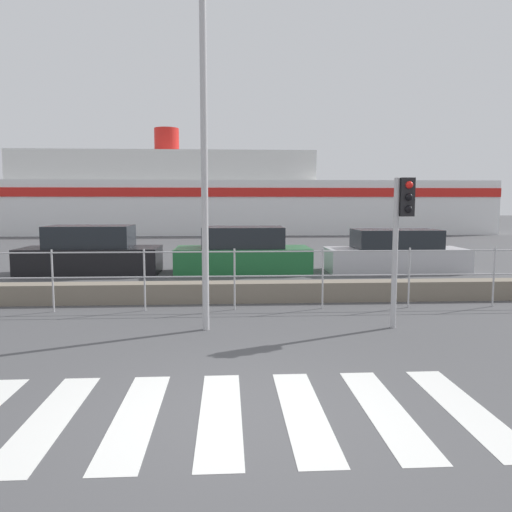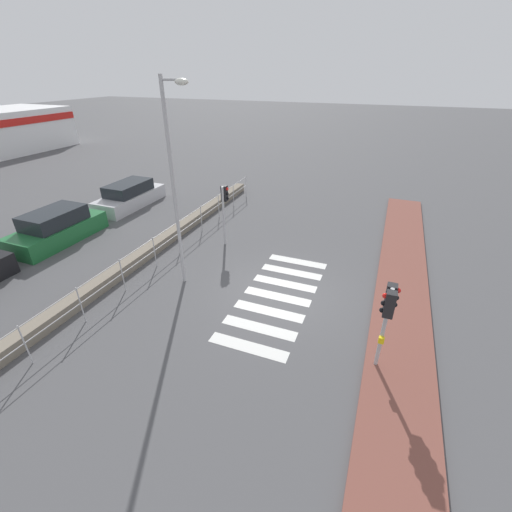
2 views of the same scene
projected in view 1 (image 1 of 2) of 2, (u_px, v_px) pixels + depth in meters
name	position (u px, v px, depth m)	size (l,w,h in m)	color
ground_plane	(242.00, 414.00, 5.39)	(160.00, 160.00, 0.00)	#4C4C4F
crosswalk	(220.00, 414.00, 5.38)	(5.85, 2.40, 0.01)	silver
seawall	(234.00, 292.00, 11.47)	(20.96, 0.55, 0.45)	slate
harbor_fence	(234.00, 270.00, 10.53)	(18.90, 0.04, 1.31)	#B2B2B5
traffic_light_far	(402.00, 218.00, 8.87)	(0.34, 0.32, 2.71)	#B2B2B5
streetlamp	(203.00, 85.00, 8.36)	(0.32, 0.95, 6.98)	#B2B2B5
ferry_boat	(217.00, 199.00, 37.32)	(37.97, 7.28, 7.68)	white
parked_car_black	(91.00, 253.00, 15.93)	(4.34, 1.76, 1.54)	black
parked_car_green	(243.00, 253.00, 16.21)	(4.33, 1.85, 1.49)	#1E6633
parked_car_silver	(395.00, 253.00, 16.50)	(4.53, 1.73, 1.39)	#BCBCC1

